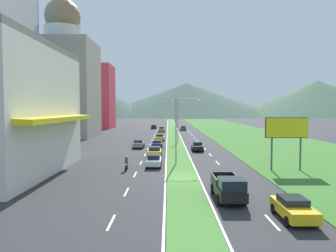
% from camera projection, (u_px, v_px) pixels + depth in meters
% --- Properties ---
extents(ground_plane, '(600.00, 600.00, 0.00)m').
position_uv_depth(ground_plane, '(182.00, 178.00, 32.53)').
color(ground_plane, '#2D2D30').
extents(grass_median, '(3.20, 240.00, 0.06)m').
position_uv_depth(grass_median, '(173.00, 133.00, 92.44)').
color(grass_median, '#477F33').
rests_on(grass_median, ground_plane).
extents(grass_verge_right, '(24.00, 240.00, 0.06)m').
position_uv_depth(grass_verge_right, '(243.00, 133.00, 92.45)').
color(grass_verge_right, '#387028').
rests_on(grass_verge_right, ground_plane).
extents(lane_dash_left_1, '(0.16, 2.80, 0.01)m').
position_uv_depth(lane_dash_left_1, '(111.00, 222.00, 19.80)').
color(lane_dash_left_1, silver).
rests_on(lane_dash_left_1, ground_plane).
extents(lane_dash_left_2, '(0.16, 2.80, 0.01)m').
position_uv_depth(lane_dash_left_2, '(126.00, 192.00, 27.03)').
color(lane_dash_left_2, silver).
rests_on(lane_dash_left_2, ground_plane).
extents(lane_dash_left_3, '(0.16, 2.80, 0.01)m').
position_uv_depth(lane_dash_left_3, '(135.00, 174.00, 34.27)').
color(lane_dash_left_3, silver).
rests_on(lane_dash_left_3, ground_plane).
extents(lane_dash_left_4, '(0.16, 2.80, 0.01)m').
position_uv_depth(lane_dash_left_4, '(141.00, 163.00, 41.51)').
color(lane_dash_left_4, silver).
rests_on(lane_dash_left_4, ground_plane).
extents(lane_dash_left_5, '(0.16, 2.80, 0.01)m').
position_uv_depth(lane_dash_left_5, '(145.00, 155.00, 48.74)').
color(lane_dash_left_5, silver).
rests_on(lane_dash_left_5, ground_plane).
extents(lane_dash_left_6, '(0.16, 2.80, 0.01)m').
position_uv_depth(lane_dash_left_6, '(148.00, 149.00, 55.98)').
color(lane_dash_left_6, silver).
rests_on(lane_dash_left_6, ground_plane).
extents(lane_dash_left_7, '(0.16, 2.80, 0.01)m').
position_uv_depth(lane_dash_left_7, '(150.00, 144.00, 63.21)').
color(lane_dash_left_7, silver).
rests_on(lane_dash_left_7, ground_plane).
extents(lane_dash_left_8, '(0.16, 2.80, 0.01)m').
position_uv_depth(lane_dash_left_8, '(152.00, 141.00, 70.45)').
color(lane_dash_left_8, silver).
rests_on(lane_dash_left_8, ground_plane).
extents(lane_dash_left_9, '(0.16, 2.80, 0.01)m').
position_uv_depth(lane_dash_left_9, '(153.00, 138.00, 77.68)').
color(lane_dash_left_9, silver).
rests_on(lane_dash_left_9, ground_plane).
extents(lane_dash_left_10, '(0.16, 2.80, 0.01)m').
position_uv_depth(lane_dash_left_10, '(155.00, 135.00, 84.92)').
color(lane_dash_left_10, silver).
rests_on(lane_dash_left_10, ground_plane).
extents(lane_dash_left_11, '(0.16, 2.80, 0.01)m').
position_uv_depth(lane_dash_left_11, '(156.00, 133.00, 92.16)').
color(lane_dash_left_11, silver).
rests_on(lane_dash_left_11, ground_plane).
extents(lane_dash_left_12, '(0.16, 2.80, 0.01)m').
position_uv_depth(lane_dash_left_12, '(157.00, 131.00, 99.39)').
color(lane_dash_left_12, silver).
rests_on(lane_dash_left_12, ground_plane).
extents(lane_dash_left_13, '(0.16, 2.80, 0.01)m').
position_uv_depth(lane_dash_left_13, '(157.00, 130.00, 106.63)').
color(lane_dash_left_13, silver).
rests_on(lane_dash_left_13, ground_plane).
extents(lane_dash_left_14, '(0.16, 2.80, 0.01)m').
position_uv_depth(lane_dash_left_14, '(158.00, 128.00, 113.86)').
color(lane_dash_left_14, silver).
rests_on(lane_dash_left_14, ground_plane).
extents(lane_dash_right_1, '(0.16, 2.80, 0.01)m').
position_uv_depth(lane_dash_right_1, '(272.00, 222.00, 19.80)').
color(lane_dash_right_1, silver).
rests_on(lane_dash_right_1, ground_plane).
extents(lane_dash_right_2, '(0.16, 2.80, 0.01)m').
position_uv_depth(lane_dash_right_2, '(244.00, 192.00, 27.04)').
color(lane_dash_right_2, silver).
rests_on(lane_dash_right_2, ground_plane).
extents(lane_dash_right_3, '(0.16, 2.80, 0.01)m').
position_uv_depth(lane_dash_right_3, '(228.00, 174.00, 34.27)').
color(lane_dash_right_3, silver).
rests_on(lane_dash_right_3, ground_plane).
extents(lane_dash_right_4, '(0.16, 2.80, 0.01)m').
position_uv_depth(lane_dash_right_4, '(218.00, 163.00, 41.51)').
color(lane_dash_right_4, silver).
rests_on(lane_dash_right_4, ground_plane).
extents(lane_dash_right_5, '(0.16, 2.80, 0.01)m').
position_uv_depth(lane_dash_right_5, '(210.00, 155.00, 48.74)').
color(lane_dash_right_5, silver).
rests_on(lane_dash_right_5, ground_plane).
extents(lane_dash_right_6, '(0.16, 2.80, 0.01)m').
position_uv_depth(lane_dash_right_6, '(205.00, 149.00, 55.98)').
color(lane_dash_right_6, silver).
rests_on(lane_dash_right_6, ground_plane).
extents(lane_dash_right_7, '(0.16, 2.80, 0.01)m').
position_uv_depth(lane_dash_right_7, '(201.00, 144.00, 63.22)').
color(lane_dash_right_7, silver).
rests_on(lane_dash_right_7, ground_plane).
extents(lane_dash_right_8, '(0.16, 2.80, 0.01)m').
position_uv_depth(lane_dash_right_8, '(197.00, 141.00, 70.45)').
color(lane_dash_right_8, silver).
rests_on(lane_dash_right_8, ground_plane).
extents(lane_dash_right_9, '(0.16, 2.80, 0.01)m').
position_uv_depth(lane_dash_right_9, '(194.00, 138.00, 77.69)').
color(lane_dash_right_9, silver).
rests_on(lane_dash_right_9, ground_plane).
extents(lane_dash_right_10, '(0.16, 2.80, 0.01)m').
position_uv_depth(lane_dash_right_10, '(192.00, 135.00, 84.92)').
color(lane_dash_right_10, silver).
rests_on(lane_dash_right_10, ground_plane).
extents(lane_dash_right_11, '(0.16, 2.80, 0.01)m').
position_uv_depth(lane_dash_right_11, '(190.00, 133.00, 92.16)').
color(lane_dash_right_11, silver).
rests_on(lane_dash_right_11, ground_plane).
extents(lane_dash_right_12, '(0.16, 2.80, 0.01)m').
position_uv_depth(lane_dash_right_12, '(189.00, 131.00, 99.39)').
color(lane_dash_right_12, silver).
rests_on(lane_dash_right_12, ground_plane).
extents(lane_dash_right_13, '(0.16, 2.80, 0.01)m').
position_uv_depth(lane_dash_right_13, '(187.00, 130.00, 106.63)').
color(lane_dash_right_13, silver).
rests_on(lane_dash_right_13, ground_plane).
extents(lane_dash_right_14, '(0.16, 2.80, 0.01)m').
position_uv_depth(lane_dash_right_14, '(186.00, 128.00, 113.86)').
color(lane_dash_right_14, silver).
rests_on(lane_dash_right_14, ground_plane).
extents(edge_line_median_left, '(0.16, 240.00, 0.01)m').
position_uv_depth(edge_line_median_left, '(167.00, 133.00, 92.44)').
color(edge_line_median_left, silver).
rests_on(edge_line_median_left, ground_plane).
extents(edge_line_median_right, '(0.16, 240.00, 0.01)m').
position_uv_depth(edge_line_median_right, '(179.00, 133.00, 92.44)').
color(edge_line_median_right, silver).
rests_on(edge_line_median_right, ground_plane).
extents(domed_building, '(15.50, 15.50, 34.53)m').
position_uv_depth(domed_building, '(64.00, 80.00, 78.87)').
color(domed_building, '#9E9384').
rests_on(domed_building, ground_plane).
extents(midrise_colored, '(13.36, 13.36, 23.11)m').
position_uv_depth(midrise_colored, '(94.00, 97.00, 115.01)').
color(midrise_colored, '#D83847').
rests_on(midrise_colored, ground_plane).
extents(hill_far_left, '(139.31, 139.31, 36.81)m').
position_uv_depth(hill_far_left, '(76.00, 96.00, 281.50)').
color(hill_far_left, '#3D5647').
rests_on(hill_far_left, ground_plane).
extents(hill_far_center, '(178.73, 178.73, 33.00)m').
position_uv_depth(hill_far_center, '(187.00, 99.00, 312.32)').
color(hill_far_center, '#3D5647').
rests_on(hill_far_center, ground_plane).
extents(hill_far_right, '(157.92, 157.92, 33.04)m').
position_uv_depth(hill_far_right, '(317.00, 99.00, 288.54)').
color(hill_far_right, '#47664C').
rests_on(hill_far_right, ground_plane).
extents(street_lamp_near, '(3.27, 0.28, 8.56)m').
position_uv_depth(street_lamp_near, '(179.00, 126.00, 40.21)').
color(street_lamp_near, '#99999E').
rests_on(street_lamp_near, ground_plane).
extents(street_lamp_mid, '(3.26, 0.48, 9.02)m').
position_uv_depth(street_lamp_mid, '(176.00, 118.00, 66.43)').
color(street_lamp_mid, '#99999E').
rests_on(street_lamp_mid, ground_plane).
extents(billboard_roadside, '(4.95, 0.28, 6.22)m').
position_uv_depth(billboard_roadside, '(287.00, 130.00, 35.98)').
color(billboard_roadside, '#4C4C51').
rests_on(billboard_roadside, ground_plane).
extents(car_0, '(1.91, 4.04, 1.55)m').
position_uv_depth(car_0, '(162.00, 129.00, 96.88)').
color(car_0, '#C6842D').
rests_on(car_0, ground_plane).
extents(car_1, '(1.86, 4.05, 1.52)m').
position_uv_depth(car_1, '(154.00, 161.00, 38.80)').
color(car_1, silver).
rests_on(car_1, ground_plane).
extents(car_2, '(1.99, 4.64, 1.49)m').
position_uv_depth(car_2, '(160.00, 137.00, 69.97)').
color(car_2, yellow).
rests_on(car_2, ground_plane).
extents(car_3, '(1.97, 4.06, 1.43)m').
position_uv_depth(car_3, '(293.00, 208.00, 20.30)').
color(car_3, yellow).
rests_on(car_3, ground_plane).
extents(car_4, '(2.03, 4.53, 1.54)m').
position_uv_depth(car_4, '(155.00, 152.00, 46.80)').
color(car_4, yellow).
rests_on(car_4, ground_plane).
extents(car_5, '(1.97, 4.02, 1.49)m').
position_uv_depth(car_5, '(157.00, 144.00, 56.58)').
color(car_5, navy).
rests_on(car_5, ground_plane).
extents(car_6, '(1.92, 4.68, 1.43)m').
position_uv_depth(car_6, '(154.00, 127.00, 112.25)').
color(car_6, black).
rests_on(car_6, ground_plane).
extents(car_7, '(1.97, 4.06, 1.48)m').
position_uv_depth(car_7, '(139.00, 144.00, 57.33)').
color(car_7, slate).
rests_on(car_7, ground_plane).
extents(car_8, '(1.99, 4.15, 1.43)m').
position_uv_depth(car_8, '(183.00, 128.00, 103.70)').
color(car_8, '#0C5128').
rests_on(car_8, ground_plane).
extents(car_9, '(1.90, 4.09, 1.52)m').
position_uv_depth(car_9, '(197.00, 146.00, 53.32)').
color(car_9, black).
rests_on(car_9, ground_plane).
extents(pickup_truck_0, '(2.18, 5.40, 2.00)m').
position_uv_depth(pickup_truck_0, '(228.00, 188.00, 24.57)').
color(pickup_truck_0, black).
rests_on(pickup_truck_0, ground_plane).
extents(motorcycle_rider, '(0.36, 2.00, 1.80)m').
position_uv_depth(motorcycle_rider, '(126.00, 164.00, 36.40)').
color(motorcycle_rider, black).
rests_on(motorcycle_rider, ground_plane).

